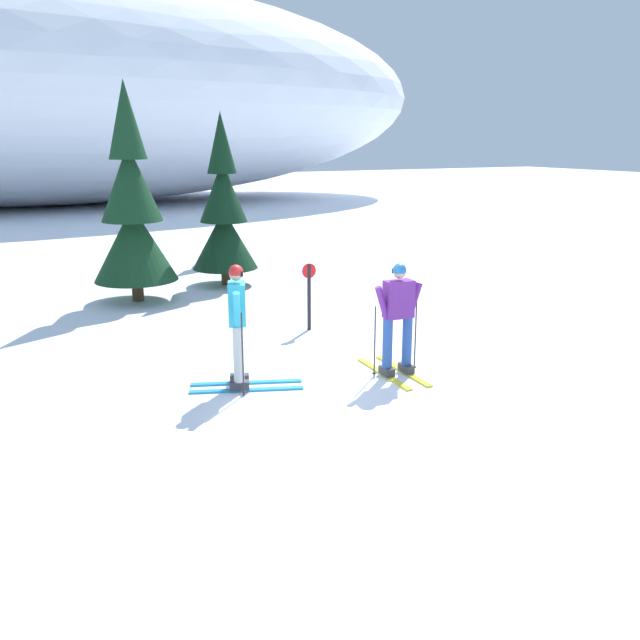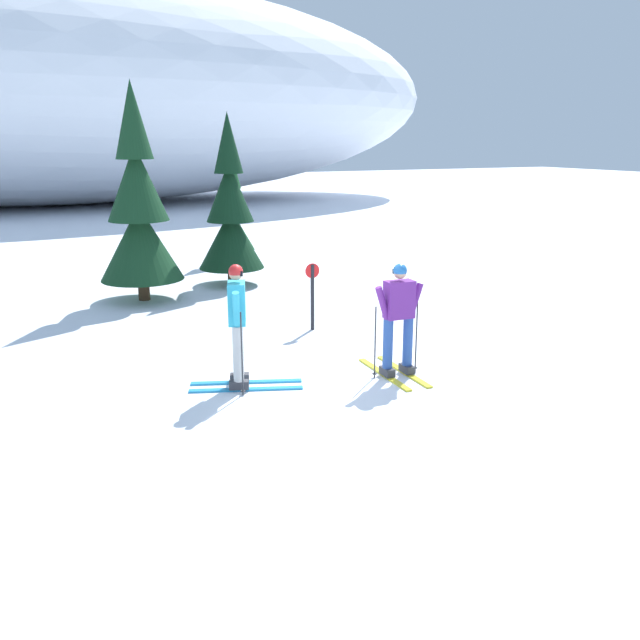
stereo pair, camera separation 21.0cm
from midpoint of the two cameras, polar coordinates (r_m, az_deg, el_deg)
The scene contains 8 objects.
ground_plane at distance 10.02m, azimuth 0.72°, elevation -5.48°, with size 120.00×120.00×0.00m, color white.
skier_purple_jacket at distance 10.20m, azimuth 7.22°, elevation 0.21°, with size 0.81×1.57×1.74m.
skier_cyan_jacket at distance 9.70m, azimuth -6.32°, elevation -0.37°, with size 1.68×0.94×1.82m.
pine_tree_center_left at distance 15.39m, azimuth -14.69°, elevation 8.84°, with size 1.83×1.83×4.73m.
pine_tree_center_right at distance 16.75m, azimuth -7.23°, elevation 8.84°, with size 1.60×1.60×4.15m.
pine_tree_far_right at distance 20.20m, azimuth -7.09°, elevation 8.80°, with size 1.25×1.25×3.23m.
snow_ridge_background at distance 40.55m, azimuth -22.31°, elevation 17.44°, with size 45.05×21.50×11.90m, color white.
trail_marker_post at distance 12.67m, azimuth -0.17°, elevation 2.37°, with size 0.28×0.07×1.28m.
Camera 2 is at (-4.01, -8.48, 3.52)m, focal length 37.91 mm.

